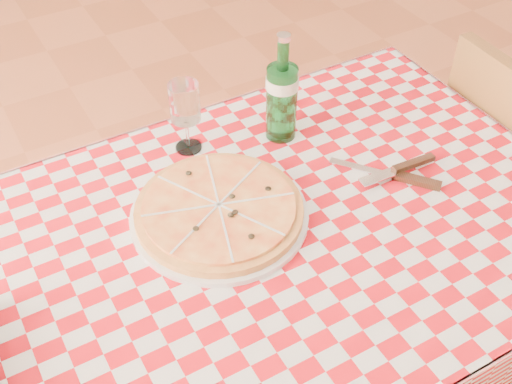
# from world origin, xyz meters

# --- Properties ---
(dining_table) EXTENTS (1.20, 0.80, 0.75)m
(dining_table) POSITION_xyz_m (0.00, 0.00, 0.66)
(dining_table) COLOR brown
(dining_table) RESTS_ON ground
(tablecloth) EXTENTS (1.30, 0.90, 0.01)m
(tablecloth) POSITION_xyz_m (0.00, 0.00, 0.75)
(tablecloth) COLOR #A40A12
(tablecloth) RESTS_ON dining_table
(chair_near) EXTENTS (0.42, 0.42, 0.90)m
(chair_near) POSITION_xyz_m (0.78, 0.03, 0.51)
(chair_near) COLOR brown
(chair_near) RESTS_ON ground
(pizza_plate) EXTENTS (0.46, 0.46, 0.05)m
(pizza_plate) POSITION_xyz_m (-0.09, 0.08, 0.78)
(pizza_plate) COLOR #CB9043
(pizza_plate) RESTS_ON tablecloth
(water_bottle) EXTENTS (0.10, 0.10, 0.27)m
(water_bottle) POSITION_xyz_m (0.16, 0.26, 0.89)
(water_bottle) COLOR #196427
(water_bottle) RESTS_ON tablecloth
(wine_glass) EXTENTS (0.08, 0.08, 0.18)m
(wine_glass) POSITION_xyz_m (-0.05, 0.32, 0.85)
(wine_glass) COLOR silver
(wine_glass) RESTS_ON tablecloth
(cutlery) EXTENTS (0.34, 0.31, 0.03)m
(cutlery) POSITION_xyz_m (0.30, 0.01, 0.77)
(cutlery) COLOR silver
(cutlery) RESTS_ON tablecloth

